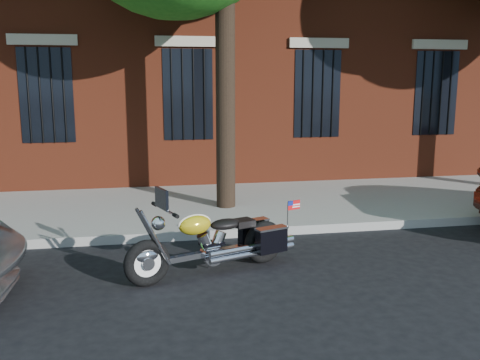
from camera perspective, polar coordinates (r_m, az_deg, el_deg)
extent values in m
plane|color=black|center=(7.48, -1.80, -9.24)|extent=(120.00, 120.00, 0.00)
cube|color=gray|center=(8.75, -3.18, -5.72)|extent=(40.00, 0.16, 0.15)
cube|color=gray|center=(10.56, -4.50, -2.85)|extent=(40.00, 3.60, 0.15)
cube|color=black|center=(12.11, -5.59, 9.04)|extent=(1.10, 0.14, 2.00)
cube|color=#B2A893|center=(12.10, -5.68, 14.49)|extent=(1.40, 0.20, 0.22)
cylinder|color=black|center=(12.03, -5.55, 9.03)|extent=(0.04, 0.04, 2.00)
cylinder|color=black|center=(9.97, -1.57, 10.44)|extent=(0.36, 0.36, 5.00)
torus|color=black|center=(6.81, -9.89, -8.72)|extent=(0.62, 0.33, 0.61)
torus|color=black|center=(7.53, 2.55, -6.63)|extent=(0.62, 0.33, 0.61)
cylinder|color=white|center=(6.81, -9.89, -8.72)|extent=(0.44, 0.20, 0.45)
cylinder|color=white|center=(7.53, 2.55, -6.63)|extent=(0.44, 0.20, 0.45)
ellipsoid|color=white|center=(6.78, -9.92, -8.00)|extent=(0.34, 0.22, 0.17)
ellipsoid|color=gold|center=(7.50, 2.55, -5.84)|extent=(0.34, 0.23, 0.17)
cube|color=white|center=(7.13, -3.34, -7.80)|extent=(1.31, 0.54, 0.07)
cylinder|color=white|center=(7.16, -3.01, -7.88)|extent=(0.33, 0.25, 0.29)
cylinder|color=white|center=(7.23, 0.81, -7.61)|extent=(1.09, 0.46, 0.08)
ellipsoid|color=gold|center=(6.93, -4.85, -4.79)|extent=(0.51, 0.39, 0.26)
ellipsoid|color=black|center=(7.14, -1.55, -4.73)|extent=(0.50, 0.39, 0.14)
cube|color=black|center=(7.68, 1.43, -5.50)|extent=(0.46, 0.28, 0.34)
cube|color=black|center=(7.30, 3.37, -6.39)|extent=(0.46, 0.28, 0.34)
cylinder|color=white|center=(6.71, -8.04, -3.14)|extent=(0.27, 0.68, 0.03)
sphere|color=white|center=(6.72, -8.72, -4.58)|extent=(0.23, 0.23, 0.18)
cube|color=black|center=(6.66, -8.36, -1.97)|extent=(0.16, 0.35, 0.25)
cube|color=red|center=(7.34, 5.76, -2.67)|extent=(0.19, 0.08, 0.13)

